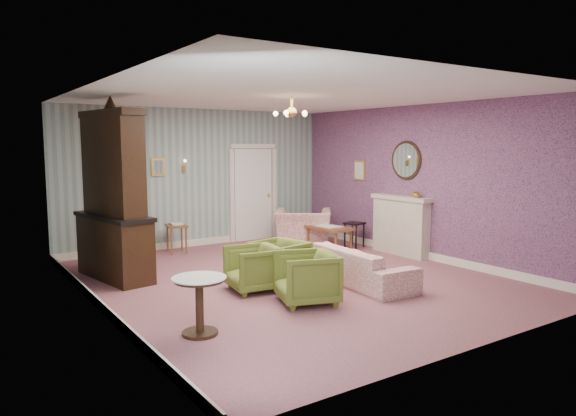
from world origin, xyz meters
TOP-DOWN VIEW (x-y plane):
  - floor at (0.00, 0.00)m, footprint 7.00×7.00m
  - ceiling at (0.00, 0.00)m, footprint 7.00×7.00m
  - wall_back at (0.00, 3.50)m, footprint 6.00×0.00m
  - wall_front at (0.00, -3.50)m, footprint 6.00×0.00m
  - wall_left at (-3.00, 0.00)m, footprint 0.00×7.00m
  - wall_right at (3.00, 0.00)m, footprint 0.00×7.00m
  - wall_right_floral at (2.98, 0.00)m, footprint 0.00×7.00m
  - door at (1.30, 3.46)m, footprint 1.12×0.12m
  - olive_chair_a at (-0.57, -1.19)m, footprint 0.92×0.95m
  - olive_chair_b at (-0.85, -0.25)m, footprint 0.76×0.80m
  - olive_chair_c at (-0.34, -0.16)m, footprint 0.82×0.85m
  - sofa_chintz at (0.72, -0.82)m, footprint 0.68×1.99m
  - wingback_chair at (1.88, 2.32)m, footprint 1.38×1.31m
  - dresser at (-2.34, 1.64)m, footprint 0.88×1.79m
  - fireplace at (2.86, 0.40)m, footprint 0.30×1.40m
  - mantel_vase at (2.84, 0.00)m, footprint 0.15×0.15m
  - oval_mirror at (2.96, 0.40)m, footprint 0.04×0.76m
  - framed_print at (2.97, 1.75)m, footprint 0.04×0.34m
  - coffee_table at (1.97, 1.53)m, footprint 0.64×1.02m
  - side_table_black at (2.59, 1.46)m, footprint 0.43×0.43m
  - pedestal_table at (-2.28, -1.49)m, footprint 0.71×0.71m
  - nesting_table at (-0.73, 3.00)m, footprint 0.44×0.53m
  - gilt_mirror_back at (-0.90, 3.46)m, footprint 0.28×0.06m
  - sconce_left at (-1.45, 3.44)m, footprint 0.16×0.12m
  - sconce_right at (-0.35, 3.44)m, footprint 0.16×0.12m
  - chandelier at (0.00, 0.00)m, footprint 0.56×0.56m
  - burgundy_cushion at (1.83, 2.17)m, footprint 0.41×0.28m

SIDE VIEW (x-z plane):
  - floor at x=0.00m, z-range 0.00..0.00m
  - coffee_table at x=1.97m, z-range 0.00..0.50m
  - side_table_black at x=2.59m, z-range 0.00..0.53m
  - nesting_table at x=-0.73m, z-range 0.00..0.62m
  - pedestal_table at x=-2.28m, z-range 0.00..0.67m
  - olive_chair_b at x=-0.85m, z-range 0.00..0.74m
  - olive_chair_c at x=-0.34m, z-range 0.00..0.75m
  - sofa_chintz at x=0.72m, z-range 0.00..0.77m
  - olive_chair_a at x=-0.57m, z-range 0.00..0.78m
  - burgundy_cushion at x=1.83m, z-range 0.28..0.68m
  - wingback_chair at x=1.88m, z-range 0.00..1.02m
  - fireplace at x=2.86m, z-range 0.00..1.16m
  - door at x=1.30m, z-range 0.00..2.16m
  - mantel_vase at x=2.84m, z-range 1.16..1.31m
  - dresser at x=-2.34m, z-range 0.00..2.86m
  - wall_back at x=0.00m, z-range -1.55..4.45m
  - wall_front at x=0.00m, z-range -1.55..4.45m
  - wall_left at x=-3.00m, z-range -2.05..4.95m
  - wall_right at x=3.00m, z-range -2.05..4.95m
  - wall_right_floral at x=2.98m, z-range -2.05..4.95m
  - framed_print at x=2.97m, z-range 1.39..1.81m
  - gilt_mirror_back at x=-0.90m, z-range 1.52..1.88m
  - sconce_left at x=-1.45m, z-range 1.55..1.85m
  - sconce_right at x=-0.35m, z-range 1.55..1.85m
  - oval_mirror at x=2.96m, z-range 1.43..2.27m
  - chandelier at x=0.00m, z-range 2.45..2.81m
  - ceiling at x=0.00m, z-range 2.90..2.90m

